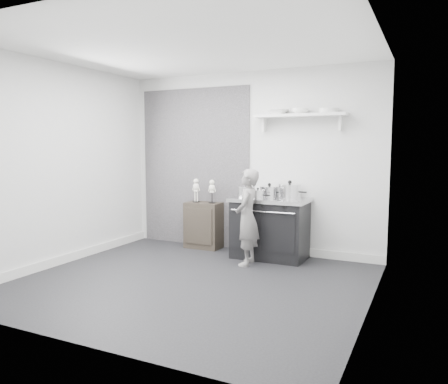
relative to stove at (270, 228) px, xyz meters
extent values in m
plane|color=black|center=(-0.45, -1.48, -0.44)|extent=(4.00, 4.00, 0.00)
cube|color=beige|center=(-0.45, 0.32, 0.91)|extent=(4.00, 0.02, 2.70)
cube|color=beige|center=(-0.45, -3.28, 0.91)|extent=(4.00, 0.02, 2.70)
cube|color=beige|center=(-2.45, -1.48, 0.91)|extent=(0.02, 3.60, 2.70)
cube|color=beige|center=(1.55, -1.48, 0.91)|extent=(0.02, 3.60, 2.70)
cube|color=silver|center=(-0.45, -1.48, 2.26)|extent=(4.00, 3.60, 0.02)
cube|color=black|center=(-1.40, 0.31, 0.81)|extent=(1.90, 0.02, 2.50)
cube|color=silver|center=(0.55, 0.30, -0.38)|extent=(2.00, 0.03, 0.12)
cube|color=silver|center=(-2.43, -1.48, -0.38)|extent=(0.03, 3.60, 0.12)
cube|color=silver|center=(0.35, 0.19, 1.58)|extent=(1.30, 0.26, 0.04)
cube|color=silver|center=(-0.20, 0.26, 1.46)|extent=(0.03, 0.12, 0.20)
cube|color=silver|center=(0.90, 0.26, 1.46)|extent=(0.03, 0.12, 0.20)
cube|color=black|center=(0.00, 0.00, -0.03)|extent=(1.02, 0.61, 0.81)
cube|color=silver|center=(0.00, 0.00, 0.40)|extent=(1.08, 0.65, 0.05)
cube|color=black|center=(-0.24, -0.30, -0.01)|extent=(0.43, 0.02, 0.53)
cube|color=black|center=(0.24, -0.30, -0.01)|extent=(0.43, 0.02, 0.53)
cylinder|color=silver|center=(0.00, -0.33, 0.28)|extent=(0.91, 0.02, 0.02)
cylinder|color=black|center=(-0.30, -0.32, 0.36)|extent=(0.04, 0.03, 0.04)
cylinder|color=black|center=(0.00, -0.32, 0.36)|extent=(0.04, 0.03, 0.04)
cylinder|color=black|center=(0.30, -0.32, 0.36)|extent=(0.04, 0.03, 0.04)
cube|color=black|center=(-1.15, 0.13, -0.08)|extent=(0.55, 0.32, 0.72)
imported|color=slate|center=(-0.15, -0.48, 0.21)|extent=(0.37, 0.51, 1.29)
cylinder|color=silver|center=(-0.34, -0.07, 0.50)|extent=(0.24, 0.24, 0.14)
cylinder|color=silver|center=(-0.34, -0.07, 0.58)|extent=(0.25, 0.25, 0.02)
sphere|color=black|center=(-0.34, -0.07, 0.61)|extent=(0.04, 0.04, 0.04)
cylinder|color=black|center=(-0.18, -0.07, 0.50)|extent=(0.10, 0.02, 0.02)
cylinder|color=silver|center=(-0.07, 0.14, 0.50)|extent=(0.27, 0.27, 0.14)
cylinder|color=silver|center=(-0.07, 0.14, 0.57)|extent=(0.28, 0.28, 0.02)
sphere|color=black|center=(-0.07, 0.14, 0.60)|extent=(0.05, 0.05, 0.05)
cylinder|color=black|center=(0.11, 0.14, 0.50)|extent=(0.10, 0.02, 0.02)
cylinder|color=silver|center=(0.25, 0.11, 0.52)|extent=(0.31, 0.31, 0.18)
cylinder|color=silver|center=(0.25, 0.11, 0.62)|extent=(0.32, 0.32, 0.02)
sphere|color=black|center=(0.25, 0.11, 0.65)|extent=(0.06, 0.06, 0.06)
cylinder|color=black|center=(0.44, 0.11, 0.52)|extent=(0.10, 0.02, 0.02)
cylinder|color=silver|center=(-0.12, -0.19, 0.48)|extent=(0.18, 0.18, 0.11)
cylinder|color=silver|center=(-0.12, -0.19, 0.55)|extent=(0.18, 0.18, 0.01)
sphere|color=black|center=(-0.12, -0.19, 0.57)|extent=(0.03, 0.03, 0.03)
cylinder|color=black|center=(0.01, -0.19, 0.48)|extent=(0.10, 0.02, 0.02)
imported|color=white|center=(0.03, 0.19, 1.64)|extent=(0.29, 0.29, 0.07)
imported|color=white|center=(0.36, 0.19, 1.64)|extent=(0.24, 0.24, 0.07)
cylinder|color=silver|center=(0.75, 0.19, 1.63)|extent=(0.27, 0.27, 0.06)
camera|label=1|loc=(2.05, -5.81, 1.16)|focal=35.00mm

